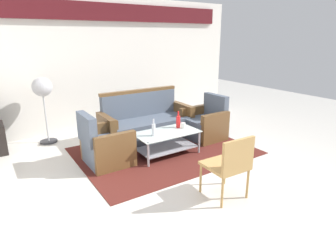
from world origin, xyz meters
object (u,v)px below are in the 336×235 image
at_px(bottle_clear, 154,129).
at_px(pedestal_fan, 43,91).
at_px(armchair_left, 105,147).
at_px(coffee_table, 167,140).
at_px(couch, 146,124).
at_px(armchair_right, 205,124).
at_px(bottle_red, 178,121).
at_px(wicker_chair, 230,163).
at_px(cup, 183,125).

bearing_deg(bottle_clear, pedestal_fan, 126.36).
xyz_separation_m(armchair_left, coffee_table, (1.01, -0.24, -0.02)).
relative_size(couch, armchair_right, 2.12).
distance_m(coffee_table, bottle_red, 0.42).
bearing_deg(coffee_table, couch, 85.25).
bearing_deg(couch, wicker_chair, 86.27).
distance_m(armchair_right, wicker_chair, 2.23).
bearing_deg(bottle_red, cup, -64.28).
height_order(armchair_right, bottle_red, armchair_right).
xyz_separation_m(armchair_left, bottle_red, (1.33, -0.13, 0.24)).
relative_size(cup, pedestal_fan, 0.08).
distance_m(couch, bottle_clear, 0.96).
bearing_deg(armchair_left, wicker_chair, 25.96).
relative_size(couch, cup, 18.03).
distance_m(couch, coffee_table, 0.84).
relative_size(bottle_clear, pedestal_fan, 0.22).
height_order(cup, pedestal_fan, pedestal_fan).
distance_m(bottle_red, pedestal_fan, 2.58).
xyz_separation_m(armchair_left, bottle_clear, (0.74, -0.27, 0.23)).
distance_m(pedestal_fan, wicker_chair, 3.71).
bearing_deg(couch, armchair_left, 29.29).
relative_size(bottle_red, wicker_chair, 0.35).
xyz_separation_m(armchair_left, cup, (1.38, -0.22, 0.17)).
bearing_deg(cup, coffee_table, -177.45).
height_order(coffee_table, wicker_chair, wicker_chair).
xyz_separation_m(couch, cup, (0.29, -0.82, 0.14)).
bearing_deg(couch, cup, 109.96).
relative_size(couch, bottle_red, 6.07).
xyz_separation_m(armchair_right, bottle_red, (-0.78, -0.17, 0.24)).
distance_m(armchair_left, pedestal_fan, 1.78).
bearing_deg(armchair_right, bottle_clear, 101.41).
height_order(armchair_left, bottle_red, armchair_left).
xyz_separation_m(couch, bottle_red, (0.25, -0.73, 0.21)).
height_order(bottle_red, cup, bottle_red).
distance_m(couch, wicker_chair, 2.44).
bearing_deg(armchair_left, pedestal_fan, -159.66).
height_order(couch, armchair_right, couch).
relative_size(couch, pedestal_fan, 1.42).
bearing_deg(pedestal_fan, wicker_chair, -65.96).
relative_size(couch, bottle_clear, 6.35).
bearing_deg(pedestal_fan, armchair_left, -69.09).
distance_m(armchair_right, bottle_red, 0.84).
xyz_separation_m(cup, wicker_chair, (-0.46, -1.61, 0.03)).
bearing_deg(wicker_chair, armchair_left, 118.68).
relative_size(armchair_left, wicker_chair, 1.01).
relative_size(cup, wicker_chair, 0.12).
bearing_deg(armchair_left, armchair_right, 90.53).
relative_size(coffee_table, pedestal_fan, 0.87).
bearing_deg(armchair_right, wicker_chair, 145.83).
height_order(couch, bottle_clear, couch).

